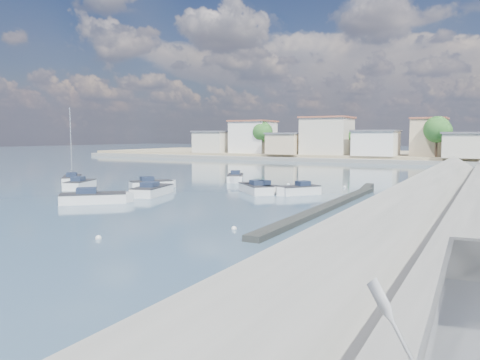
% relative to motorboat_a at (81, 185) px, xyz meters
% --- Properties ---
extents(ground, '(400.00, 400.00, 0.00)m').
position_rel_motorboat_a_xyz_m(ground, '(20.38, 29.01, -0.38)').
color(ground, '#284150').
rests_on(ground, ground).
extents(breakwater, '(2.00, 31.02, 0.35)m').
position_rel_motorboat_a_xyz_m(breakwater, '(27.29, 1.70, -0.21)').
color(breakwater, black).
rests_on(breakwater, ground).
extents(far_shore_land, '(160.00, 40.00, 1.40)m').
position_rel_motorboat_a_xyz_m(far_shore_land, '(20.38, 81.01, 0.32)').
color(far_shore_land, gray).
rests_on(far_shore_land, ground).
extents(far_shore_quay, '(160.00, 2.50, 0.80)m').
position_rel_motorboat_a_xyz_m(far_shore_quay, '(20.38, 60.01, 0.02)').
color(far_shore_quay, slate).
rests_on(far_shore_quay, ground).
extents(far_town, '(113.01, 12.80, 8.35)m').
position_rel_motorboat_a_xyz_m(far_town, '(31.09, 65.93, 4.56)').
color(far_town, beige).
rests_on(far_town, far_shore_land).
extents(shore_trees, '(74.56, 38.32, 7.92)m').
position_rel_motorboat_a_xyz_m(shore_trees, '(28.72, 57.12, 5.84)').
color(shore_trees, '#38281E').
rests_on(shore_trees, ground).
extents(motorboat_a, '(3.29, 4.92, 1.48)m').
position_rel_motorboat_a_xyz_m(motorboat_a, '(0.00, 0.00, 0.00)').
color(motorboat_a, white).
rests_on(motorboat_a, ground).
extents(motorboat_b, '(3.96, 4.56, 1.48)m').
position_rel_motorboat_a_xyz_m(motorboat_b, '(6.83, 3.54, -0.00)').
color(motorboat_b, white).
rests_on(motorboat_b, ground).
extents(motorboat_c, '(4.96, 4.91, 1.48)m').
position_rel_motorboat_a_xyz_m(motorboat_c, '(17.84, 5.42, 0.00)').
color(motorboat_c, white).
rests_on(motorboat_c, ground).
extents(motorboat_d, '(3.61, 4.15, 1.48)m').
position_rel_motorboat_a_xyz_m(motorboat_d, '(22.15, 5.79, -0.00)').
color(motorboat_d, white).
rests_on(motorboat_d, ground).
extents(motorboat_e, '(3.36, 6.03, 1.48)m').
position_rel_motorboat_a_xyz_m(motorboat_e, '(10.23, -0.63, -0.00)').
color(motorboat_e, white).
rests_on(motorboat_e, ground).
extents(motorboat_f, '(3.98, 2.59, 1.48)m').
position_rel_motorboat_a_xyz_m(motorboat_f, '(18.45, 5.38, -0.00)').
color(motorboat_f, white).
rests_on(motorboat_f, ground).
extents(motorboat_g, '(3.77, 5.20, 1.48)m').
position_rel_motorboat_a_xyz_m(motorboat_g, '(10.74, 14.28, 0.00)').
color(motorboat_g, white).
rests_on(motorboat_g, ground).
extents(motorboat_h, '(5.24, 5.09, 1.48)m').
position_rel_motorboat_a_xyz_m(motorboat_h, '(9.60, -7.18, -0.00)').
color(motorboat_h, white).
rests_on(motorboat_h, ground).
extents(sailboat, '(5.18, 5.26, 9.00)m').
position_rel_motorboat_a_xyz_m(sailboat, '(-5.29, 3.55, 0.04)').
color(sailboat, white).
rests_on(sailboat, ground).
extents(mooring_buoys, '(15.16, 31.38, 0.33)m').
position_rel_motorboat_a_xyz_m(mooring_buoys, '(25.11, 2.39, -0.33)').
color(mooring_buoys, white).
rests_on(mooring_buoys, ground).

